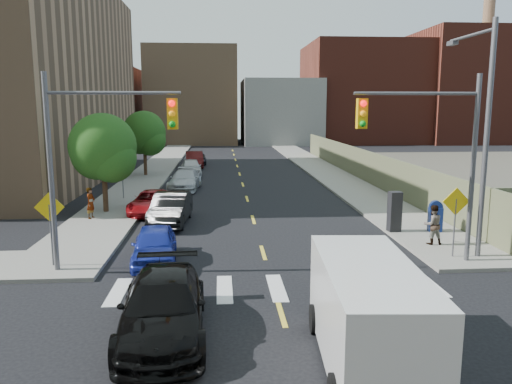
{
  "coord_description": "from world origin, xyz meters",
  "views": [
    {
      "loc": [
        -1.69,
        -11.42,
        5.84
      ],
      "look_at": [
        -0.08,
        10.92,
        2.0
      ],
      "focal_mm": 35.0,
      "sensor_mm": 36.0,
      "label": 1
    }
  ],
  "objects": [
    {
      "name": "ground",
      "position": [
        0.0,
        0.0,
        0.0
      ],
      "size": [
        160.0,
        160.0,
        0.0
      ],
      "primitive_type": "plane",
      "color": "black",
      "rests_on": "ground"
    },
    {
      "name": "sidewalk_nw",
      "position": [
        -7.75,
        41.5,
        0.07
      ],
      "size": [
        3.5,
        73.0,
        0.15
      ],
      "primitive_type": "cube",
      "color": "gray",
      "rests_on": "ground"
    },
    {
      "name": "sidewalk_ne",
      "position": [
        7.75,
        41.5,
        0.07
      ],
      "size": [
        3.5,
        73.0,
        0.15
      ],
      "primitive_type": "cube",
      "color": "gray",
      "rests_on": "ground"
    },
    {
      "name": "fence_north",
      "position": [
        9.6,
        28.0,
        1.25
      ],
      "size": [
        0.12,
        44.0,
        2.5
      ],
      "primitive_type": "cube",
      "color": "#656D4C",
      "rests_on": "ground"
    },
    {
      "name": "bg_bldg_west",
      "position": [
        -22.0,
        70.0,
        6.0
      ],
      "size": [
        14.0,
        18.0,
        12.0
      ],
      "primitive_type": "cube",
      "color": "#592319",
      "rests_on": "ground"
    },
    {
      "name": "bg_bldg_midwest",
      "position": [
        -6.0,
        72.0,
        7.5
      ],
      "size": [
        14.0,
        16.0,
        15.0
      ],
      "primitive_type": "cube",
      "color": "#8C6B4C",
      "rests_on": "ground"
    },
    {
      "name": "bg_bldg_center",
      "position": [
        8.0,
        70.0,
        5.0
      ],
      "size": [
        12.0,
        16.0,
        10.0
      ],
      "primitive_type": "cube",
      "color": "gray",
      "rests_on": "ground"
    },
    {
      "name": "bg_bldg_east",
      "position": [
        22.0,
        72.0,
        8.0
      ],
      "size": [
        18.0,
        18.0,
        16.0
      ],
      "primitive_type": "cube",
      "color": "#592319",
      "rests_on": "ground"
    },
    {
      "name": "bg_bldg_fareast",
      "position": [
        38.0,
        70.0,
        9.0
      ],
      "size": [
        14.0,
        16.0,
        18.0
      ],
      "primitive_type": "cube",
      "color": "#592319",
      "rests_on": "ground"
    },
    {
      "name": "smokestack",
      "position": [
        42.0,
        70.0,
        14.0
      ],
      "size": [
        1.8,
        1.8,
        28.0
      ],
      "primitive_type": "cylinder",
      "color": "#8C6B4C",
      "rests_on": "ground"
    },
    {
      "name": "signal_nw",
      "position": [
        -5.98,
        6.0,
        4.53
      ],
      "size": [
        4.59,
        0.3,
        7.0
      ],
      "color": "#59595E",
      "rests_on": "ground"
    },
    {
      "name": "signal_ne",
      "position": [
        5.98,
        6.0,
        4.53
      ],
      "size": [
        4.59,
        0.3,
        7.0
      ],
      "color": "#59595E",
      "rests_on": "ground"
    },
    {
      "name": "streetlight_ne",
      "position": [
        8.2,
        6.9,
        5.22
      ],
      "size": [
        0.25,
        3.7,
        9.0
      ],
      "color": "#59595E",
      "rests_on": "ground"
    },
    {
      "name": "warn_sign_nw",
      "position": [
        -7.8,
        6.5,
        1.99
      ],
      "size": [
        1.06,
        0.06,
        2.83
      ],
      "color": "#59595E",
      "rests_on": "ground"
    },
    {
      "name": "warn_sign_ne",
      "position": [
        7.2,
        6.5,
        1.99
      ],
      "size": [
        1.06,
        0.06,
        2.83
      ],
      "color": "#59595E",
      "rests_on": "ground"
    },
    {
      "name": "warn_sign_midwest",
      "position": [
        -7.8,
        20.0,
        1.99
      ],
      "size": [
        1.06,
        0.06,
        2.83
      ],
      "color": "#59595E",
      "rests_on": "ground"
    },
    {
      "name": "tree_west_near",
      "position": [
        -8.0,
        16.05,
        3.48
      ],
      "size": [
        3.66,
        3.64,
        5.52
      ],
      "color": "#332114",
      "rests_on": "ground"
    },
    {
      "name": "tree_west_far",
      "position": [
        -8.0,
        31.05,
        3.48
      ],
      "size": [
        3.66,
        3.64,
        5.52
      ],
      "color": "#332114",
      "rests_on": "ground"
    },
    {
      "name": "parked_car_blue",
      "position": [
        -4.2,
        7.0,
        0.69
      ],
      "size": [
        1.93,
        4.14,
        1.37
      ],
      "primitive_type": "imported",
      "rotation": [
        0.0,
        0.0,
        0.08
      ],
      "color": "#1C2B9C",
      "rests_on": "ground"
    },
    {
      "name": "parked_car_black",
      "position": [
        -4.2,
        13.37,
        0.78
      ],
      "size": [
        1.96,
        4.82,
        1.56
      ],
      "primitive_type": "imported",
      "rotation": [
        0.0,
        0.0,
        -0.07
      ],
      "color": "black",
      "rests_on": "ground"
    },
    {
      "name": "parked_car_red",
      "position": [
        -5.5,
        15.98,
        0.63
      ],
      "size": [
        2.36,
        4.64,
        1.26
      ],
      "primitive_type": "imported",
      "rotation": [
        0.0,
        0.0,
        -0.06
      ],
      "color": "#A31016",
      "rests_on": "ground"
    },
    {
      "name": "parked_car_silver",
      "position": [
        -4.2,
        23.85,
        0.72
      ],
      "size": [
        2.43,
        5.09,
        1.43
      ],
      "primitive_type": "imported",
      "rotation": [
        0.0,
        0.0,
        -0.09
      ],
      "color": "#B4B8BC",
      "rests_on": "ground"
    },
    {
      "name": "parked_car_white",
      "position": [
        -4.2,
        31.49,
        0.72
      ],
      "size": [
        2.06,
        4.34,
        1.43
      ],
      "primitive_type": "imported",
      "rotation": [
        0.0,
        0.0,
        0.09
      ],
      "color": "silver",
      "rests_on": "ground"
    },
    {
      "name": "parked_car_maroon",
      "position": [
        -4.2,
        37.22,
        0.77
      ],
      "size": [
        1.99,
        4.8,
        1.54
      ],
      "primitive_type": "imported",
      "rotation": [
        0.0,
        0.0,
        0.08
      ],
      "color": "#3F0D0C",
      "rests_on": "ground"
    },
    {
      "name": "parked_car_grey",
      "position": [
        -4.2,
        40.13,
        0.61
      ],
      "size": [
        2.35,
        4.52,
        1.22
      ],
      "primitive_type": "imported",
      "rotation": [
        0.0,
        0.0,
        0.08
      ],
      "color": "#222227",
      "rests_on": "ground"
    },
    {
      "name": "black_sedan",
      "position": [
        -3.2,
        0.83,
        0.77
      ],
      "size": [
        2.39,
        5.38,
        1.53
      ],
      "primitive_type": "imported",
      "rotation": [
        0.0,
        0.0,
        0.05
      ],
      "color": "black",
      "rests_on": "ground"
    },
    {
      "name": "cargo_van",
      "position": [
        1.6,
        -0.89,
        1.26
      ],
      "size": [
        2.49,
        5.38,
        2.4
      ],
      "rotation": [
        0.0,
        0.0,
        -0.07
      ],
      "color": "silver",
      "rests_on": "ground"
    },
    {
      "name": "mailbox",
      "position": [
        8.18,
        10.38,
        0.85
      ],
      "size": [
        0.65,
        0.54,
        1.44
      ],
      "rotation": [
        0.0,
        0.0,
        -0.15
      ],
      "color": "#0D1C50",
      "rests_on": "sidewalk_ne"
    },
    {
      "name": "payphone",
      "position": [
        6.3,
        10.53,
        1.07
      ],
      "size": [
        0.59,
        0.5,
        1.85
      ],
      "primitive_type": "cube",
      "rotation": [
        0.0,
        0.0,
        0.1
      ],
      "color": "black",
      "rests_on": "sidewalk_ne"
    },
    {
      "name": "pedestrian_west",
      "position": [
        -8.37,
        14.29,
        0.95
      ],
      "size": [
        0.53,
        0.67,
        1.61
      ],
      "primitive_type": "imported",
      "rotation": [
        0.0,
        0.0,
        1.29
      ],
      "color": "gray",
      "rests_on": "sidewalk_nw"
    },
    {
      "name": "pedestrian_east",
      "position": [
        7.13,
        8.27,
        0.98
      ],
      "size": [
        0.84,
        0.67,
        1.67
      ],
      "primitive_type": "imported",
      "rotation": [
        0.0,
        0.0,
        3.19
      ],
      "color": "gray",
      "rests_on": "sidewalk_ne"
    }
  ]
}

